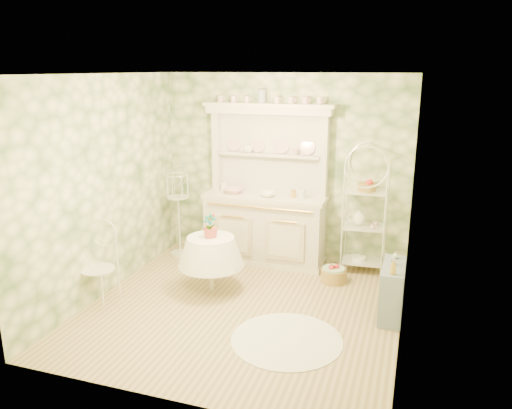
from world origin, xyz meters
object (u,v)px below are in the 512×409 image
(cafe_chair, at_px, (98,272))
(floor_basket, at_px, (334,274))
(bakers_rack, at_px, (365,212))
(side_shelf, at_px, (392,290))
(round_table, at_px, (211,261))
(birdcage_stand, at_px, (179,210))
(kitchen_dresser, at_px, (265,186))

(cafe_chair, bearing_deg, floor_basket, 25.82)
(bakers_rack, bearing_deg, side_shelf, -73.18)
(bakers_rack, relative_size, round_table, 2.20)
(cafe_chair, height_order, birdcage_stand, birdcage_stand)
(bakers_rack, height_order, birdcage_stand, bakers_rack)
(bakers_rack, distance_m, floor_basket, 0.95)
(bakers_rack, bearing_deg, cafe_chair, -149.20)
(birdcage_stand, bearing_deg, floor_basket, -6.51)
(kitchen_dresser, height_order, floor_basket, kitchen_dresser)
(round_table, bearing_deg, bakers_rack, 35.19)
(birdcage_stand, bearing_deg, kitchen_dresser, 6.75)
(side_shelf, xyz_separation_m, birdcage_stand, (-3.18, 0.99, 0.41))
(kitchen_dresser, distance_m, side_shelf, 2.35)
(kitchen_dresser, bearing_deg, bakers_rack, 3.16)
(kitchen_dresser, relative_size, round_table, 2.93)
(bakers_rack, relative_size, floor_basket, 4.85)
(kitchen_dresser, bearing_deg, cafe_chair, -127.23)
(round_table, relative_size, cafe_chair, 0.95)
(side_shelf, xyz_separation_m, cafe_chair, (-3.36, -0.80, 0.10))
(round_table, xyz_separation_m, cafe_chair, (-1.13, -0.78, 0.02))
(cafe_chair, xyz_separation_m, floor_basket, (2.57, 1.52, -0.30))
(bakers_rack, height_order, round_table, bakers_rack)
(birdcage_stand, xyz_separation_m, floor_basket, (2.40, -0.27, -0.60))
(side_shelf, relative_size, cafe_chair, 0.88)
(bakers_rack, relative_size, birdcage_stand, 1.20)
(cafe_chair, distance_m, birdcage_stand, 1.83)
(birdcage_stand, bearing_deg, cafe_chair, -95.61)
(bakers_rack, relative_size, cafe_chair, 2.09)
(bakers_rack, height_order, floor_basket, bakers_rack)
(round_table, bearing_deg, side_shelf, 0.48)
(cafe_chair, xyz_separation_m, birdcage_stand, (0.18, 1.79, 0.31))
(round_table, distance_m, cafe_chair, 1.37)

